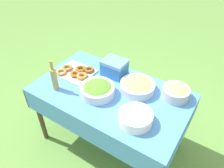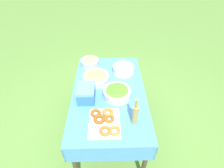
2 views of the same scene
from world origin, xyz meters
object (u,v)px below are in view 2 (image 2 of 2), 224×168
at_px(salad_bowl, 117,92).
at_px(plate_stack, 123,69).
at_px(olive_oil_bottle, 135,114).
at_px(cooler_box, 86,93).
at_px(pasta_bowl, 90,62).
at_px(donut_platter, 104,121).
at_px(bread_bowl, 96,78).

bearing_deg(salad_bowl, plate_stack, -13.33).
xyz_separation_m(olive_oil_bottle, cooler_box, (0.34, 0.50, -0.04)).
relative_size(pasta_bowl, donut_platter, 0.66).
bearing_deg(cooler_box, plate_stack, -42.63).
bearing_deg(salad_bowl, pasta_bowl, 29.66).
distance_m(salad_bowl, pasta_bowl, 0.71).
distance_m(plate_stack, olive_oil_bottle, 0.84).
xyz_separation_m(salad_bowl, donut_platter, (-0.37, 0.14, -0.04)).
bearing_deg(plate_stack, olive_oil_bottle, -176.82).
bearing_deg(plate_stack, pasta_bowl, 70.57).
relative_size(salad_bowl, cooler_box, 1.33).
relative_size(pasta_bowl, olive_oil_bottle, 0.77).
distance_m(pasta_bowl, olive_oil_bottle, 1.12).
bearing_deg(plate_stack, donut_platter, 163.52).
bearing_deg(bread_bowl, cooler_box, 163.64).
distance_m(donut_platter, plate_stack, 0.86).
bearing_deg(donut_platter, salad_bowl, -20.16).
xyz_separation_m(pasta_bowl, plate_stack, (-0.16, -0.46, -0.02)).
bearing_deg(plate_stack, bread_bowl, 115.86).
distance_m(salad_bowl, olive_oil_bottle, 0.41).
bearing_deg(plate_stack, cooler_box, 137.37).
distance_m(donut_platter, bread_bowl, 0.67).
bearing_deg(bread_bowl, salad_bowl, -138.35).
bearing_deg(bread_bowl, donut_platter, -170.26).
bearing_deg(pasta_bowl, donut_platter, -167.84).
bearing_deg(salad_bowl, bread_bowl, 41.65).
xyz_separation_m(donut_platter, olive_oil_bottle, (-0.00, -0.29, 0.10)).
distance_m(pasta_bowl, plate_stack, 0.49).
xyz_separation_m(bread_bowl, cooler_box, (-0.32, 0.09, 0.03)).
height_order(bread_bowl, cooler_box, cooler_box).
relative_size(salad_bowl, donut_platter, 0.85).
xyz_separation_m(plate_stack, cooler_box, (-0.49, 0.45, 0.04)).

